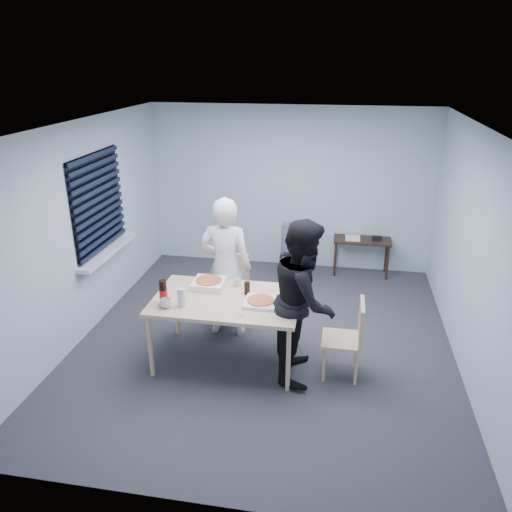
% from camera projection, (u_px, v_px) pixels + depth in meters
% --- Properties ---
extents(room, '(5.00, 5.00, 5.00)m').
position_uv_depth(room, '(101.00, 210.00, 6.37)').
color(room, '#2F2F35').
rests_on(room, ground).
extents(dining_table, '(1.62, 1.02, 0.79)m').
position_uv_depth(dining_table, '(227.00, 303.00, 5.53)').
color(dining_table, beige).
rests_on(dining_table, ground).
extents(chair_far, '(0.42, 0.42, 0.89)m').
position_uv_depth(chair_far, '(232.00, 283.00, 6.53)').
color(chair_far, beige).
rests_on(chair_far, ground).
extents(chair_right, '(0.42, 0.42, 0.89)m').
position_uv_depth(chair_right, '(350.00, 334.00, 5.33)').
color(chair_right, beige).
rests_on(chair_right, ground).
extents(person_white, '(0.65, 0.42, 1.77)m').
position_uv_depth(person_white, '(226.00, 268.00, 6.06)').
color(person_white, silver).
rests_on(person_white, ground).
extents(person_black, '(0.47, 0.86, 1.77)m').
position_uv_depth(person_black, '(304.00, 300.00, 5.26)').
color(person_black, black).
rests_on(person_black, ground).
extents(side_table, '(0.89, 0.40, 0.59)m').
position_uv_depth(side_table, '(362.00, 244.00, 7.89)').
color(side_table, '#332518').
rests_on(side_table, ground).
extents(stool, '(0.35, 0.35, 0.48)m').
position_uv_depth(stool, '(292.00, 259.00, 7.66)').
color(stool, black).
rests_on(stool, ground).
extents(backpack, '(0.33, 0.24, 0.46)m').
position_uv_depth(backpack, '(292.00, 239.00, 7.52)').
color(backpack, slate).
rests_on(backpack, stool).
extents(pizza_box_a, '(0.36, 0.36, 0.09)m').
position_uv_depth(pizza_box_a, '(209.00, 283.00, 5.77)').
color(pizza_box_a, white).
rests_on(pizza_box_a, dining_table).
extents(pizza_box_b, '(0.34, 0.34, 0.05)m').
position_uv_depth(pizza_box_b, '(261.00, 302.00, 5.38)').
color(pizza_box_b, white).
rests_on(pizza_box_b, dining_table).
extents(mug_a, '(0.17, 0.17, 0.10)m').
position_uv_depth(mug_a, '(166.00, 303.00, 5.30)').
color(mug_a, silver).
rests_on(mug_a, dining_table).
extents(mug_b, '(0.10, 0.10, 0.09)m').
position_uv_depth(mug_b, '(237.00, 282.00, 5.80)').
color(mug_b, silver).
rests_on(mug_b, dining_table).
extents(cola_glass, '(0.08, 0.08, 0.15)m').
position_uv_depth(cola_glass, '(247.00, 288.00, 5.58)').
color(cola_glass, black).
rests_on(cola_glass, dining_table).
extents(soda_bottle, '(0.09, 0.09, 0.27)m').
position_uv_depth(soda_bottle, '(163.00, 292.00, 5.35)').
color(soda_bottle, black).
rests_on(soda_bottle, dining_table).
extents(plastic_cups, '(0.10, 0.10, 0.21)m').
position_uv_depth(plastic_cups, '(181.00, 297.00, 5.30)').
color(plastic_cups, silver).
rests_on(plastic_cups, dining_table).
extents(rubber_band, '(0.08, 0.08, 0.00)m').
position_uv_depth(rubber_band, '(241.00, 316.00, 5.14)').
color(rubber_band, red).
rests_on(rubber_band, dining_table).
extents(papers, '(0.32, 0.37, 0.01)m').
position_uv_depth(papers, '(353.00, 238.00, 7.90)').
color(papers, white).
rests_on(papers, side_table).
extents(black_box, '(0.15, 0.11, 0.06)m').
position_uv_depth(black_box, '(377.00, 238.00, 7.81)').
color(black_box, black).
rests_on(black_box, side_table).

